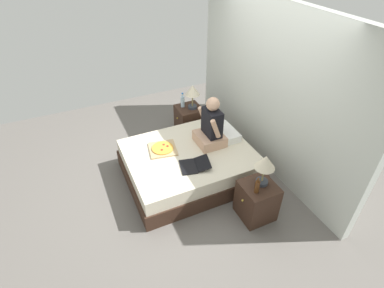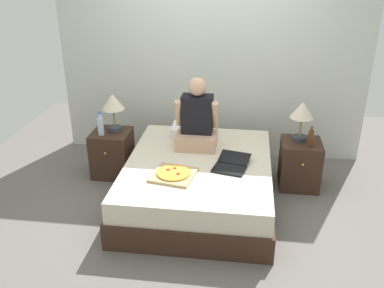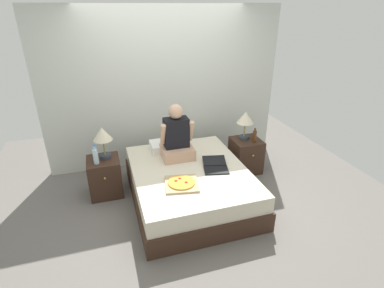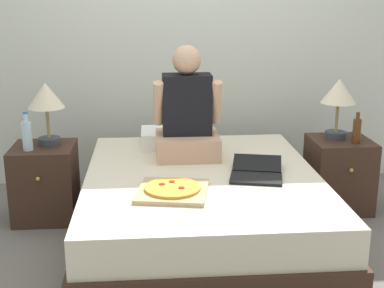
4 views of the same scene
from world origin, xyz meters
name	(u,v)px [view 3 (image 3 of 4)]	position (x,y,z in m)	size (l,w,h in m)	color
ground_plane	(190,198)	(0.00, 0.00, 0.00)	(5.84, 5.84, 0.00)	#66605B
wall_back	(166,88)	(0.00, 1.31, 1.25)	(3.84, 0.12, 2.50)	silver
bed	(190,184)	(0.00, 0.00, 0.24)	(1.53, 1.91, 0.48)	#382319
nightstand_left	(105,177)	(-1.10, 0.49, 0.27)	(0.44, 0.47, 0.55)	#382319
lamp_on_left_nightstand	(102,136)	(-1.06, 0.54, 0.87)	(0.26, 0.26, 0.45)	#333842
water_bottle	(96,156)	(-1.18, 0.40, 0.66)	(0.07, 0.07, 0.28)	silver
nightstand_right	(246,155)	(1.10, 0.49, 0.27)	(0.44, 0.47, 0.55)	#382319
lamp_on_right_nightstand	(245,119)	(1.07, 0.54, 0.87)	(0.26, 0.26, 0.45)	#333842
beer_bottle	(255,136)	(1.17, 0.39, 0.64)	(0.06, 0.06, 0.23)	#512D14
pillow	(168,145)	(-0.13, 0.67, 0.54)	(0.52, 0.34, 0.12)	white
person_seated	(177,138)	(-0.07, 0.40, 0.77)	(0.47, 0.40, 0.78)	tan
laptop	(215,167)	(0.34, -0.09, 0.50)	(0.40, 0.47, 0.07)	black
pizza_box	(182,183)	(-0.21, -0.34, 0.50)	(0.47, 0.47, 0.05)	tan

